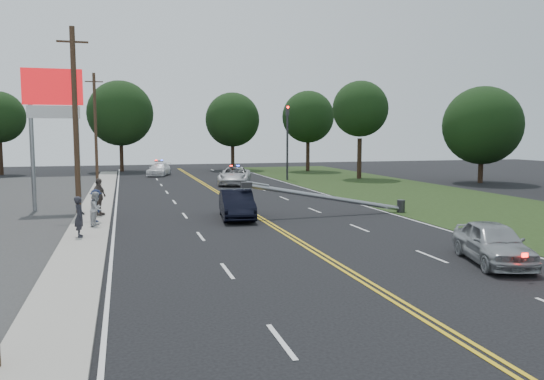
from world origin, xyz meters
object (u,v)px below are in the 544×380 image
object	(u,v)px
bystander_b	(96,209)
bystander_d	(99,197)
utility_pole_far	(96,126)
waiting_sedan	(493,243)
utility_pole_mid	(75,121)
pylon_sign	(53,105)
traffic_signal	(287,136)
emergency_b	(159,169)
fallen_streetlight	(336,198)
bystander_c	(96,206)
emergency_a	(235,176)
bystander_a	(79,217)
crashed_sedan	(237,204)

from	to	relation	value
bystander_b	bystander_d	size ratio (longest dim) A/B	0.81
utility_pole_far	waiting_sedan	xyz separation A→B (m)	(14.35, -37.41, -4.38)
waiting_sedan	utility_pole_mid	bearing A→B (deg)	149.44
pylon_sign	traffic_signal	world-z (taller)	pylon_sign
emergency_b	fallen_streetlight	bearing A→B (deg)	-58.84
bystander_c	utility_pole_mid	bearing A→B (deg)	5.44
waiting_sedan	emergency_a	xyz separation A→B (m)	(-2.66, 30.11, 0.06)
pylon_sign	bystander_c	distance (m)	7.85
bystander_d	bystander_c	bearing A→B (deg)	-148.50
emergency_b	bystander_a	size ratio (longest dim) A/B	2.69
bystander_a	bystander_c	xyz separation A→B (m)	(0.48, 3.86, -0.05)
utility_pole_far	bystander_c	size ratio (longest dim) A/B	6.33
utility_pole_far	bystander_b	xyz separation A→B (m)	(1.14, -26.71, -4.17)
pylon_sign	utility_pole_far	world-z (taller)	utility_pole_far
waiting_sedan	bystander_a	world-z (taller)	bystander_a
fallen_streetlight	crashed_sedan	xyz separation A→B (m)	(-5.39, 0.36, -0.17)
pylon_sign	utility_pole_mid	size ratio (longest dim) A/B	0.80
fallen_streetlight	emergency_a	size ratio (longest dim) A/B	1.70
waiting_sedan	fallen_streetlight	bearing A→B (deg)	111.30
emergency_b	bystander_b	distance (m)	31.71
fallen_streetlight	emergency_b	xyz separation A→B (m)	(-7.36, 30.62, -0.26)
fallen_streetlight	emergency_b	bearing A→B (deg)	103.52
bystander_c	traffic_signal	bearing A→B (deg)	-49.07
pylon_sign	bystander_b	size ratio (longest dim) A/B	5.04
emergency_b	bystander_a	bearing A→B (deg)	-81.44
traffic_signal	bystander_c	xyz separation A→B (m)	(-16.43, -21.48, -3.30)
pylon_sign	emergency_a	distance (m)	18.91
traffic_signal	utility_pole_mid	xyz separation A→B (m)	(-17.50, -18.00, 0.88)
pylon_sign	fallen_streetlight	size ratio (longest dim) A/B	0.85
utility_pole_far	crashed_sedan	xyz separation A→B (m)	(8.00, -25.64, -4.33)
emergency_b	bystander_a	world-z (taller)	bystander_a
fallen_streetlight	bystander_a	world-z (taller)	fallen_streetlight
fallen_streetlight	utility_pole_far	xyz separation A→B (m)	(-13.39, 26.00, 4.17)
crashed_sedan	emergency_b	size ratio (longest dim) A/B	1.00
bystander_a	bystander_d	size ratio (longest dim) A/B	0.87
bystander_a	bystander_d	world-z (taller)	bystander_d
utility_pole_far	bystander_c	world-z (taller)	utility_pole_far
utility_pole_mid	waiting_sedan	world-z (taller)	utility_pole_mid
crashed_sedan	waiting_sedan	distance (m)	13.37
emergency_a	bystander_a	size ratio (longest dim) A/B	3.26
fallen_streetlight	utility_pole_mid	world-z (taller)	utility_pole_mid
bystander_a	pylon_sign	bearing A→B (deg)	6.22
bystander_a	bystander_c	distance (m)	3.89
bystander_b	bystander_d	bearing A→B (deg)	20.65
fallen_streetlight	pylon_sign	bearing A→B (deg)	157.78
waiting_sedan	bystander_b	xyz separation A→B (m)	(-13.21, 10.69, 0.21)
bystander_b	emergency_a	bearing A→B (deg)	-8.40
utility_pole_mid	utility_pole_far	xyz separation A→B (m)	(0.00, 22.00, 0.00)
traffic_signal	emergency_b	size ratio (longest dim) A/B	1.55
emergency_a	bystander_c	xyz separation A→B (m)	(-10.62, -18.19, 0.15)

